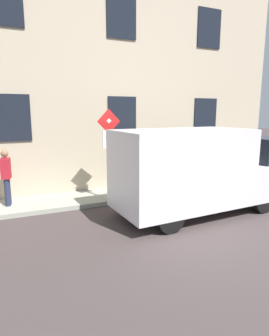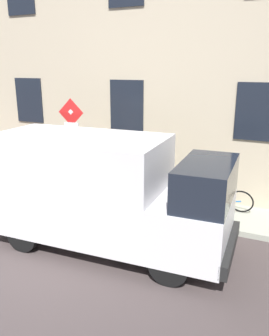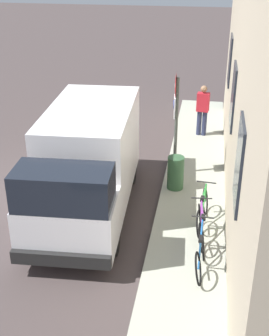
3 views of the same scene
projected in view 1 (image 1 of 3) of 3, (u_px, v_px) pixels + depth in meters
name	position (u px, v px, depth m)	size (l,w,h in m)	color
ground_plane	(186.00, 231.00, 7.38)	(80.00, 80.00, 0.00)	#423837
sidewalk_slab	(131.00, 193.00, 10.58)	(1.67, 15.73, 0.14)	#9EA190
building_facade	(118.00, 74.00, 10.83)	(0.75, 13.73, 8.72)	#C0AF93
sign_post_stacked	(109.00, 142.00, 9.24)	(0.17, 0.56, 2.82)	#474C47
delivery_van	(199.00, 169.00, 8.49)	(2.28, 5.43, 2.50)	silver
bicycle_blue	(197.00, 173.00, 11.99)	(0.46, 1.71, 0.89)	black
bicycle_purple	(181.00, 174.00, 11.68)	(0.46, 1.71, 0.89)	black
bicycle_green	(164.00, 176.00, 11.37)	(0.46, 1.72, 0.89)	black
pedestrian	(6.00, 176.00, 8.83)	(0.43, 0.31, 1.72)	#262B47
litter_bin	(133.00, 182.00, 9.99)	(0.44, 0.44, 0.90)	#2D5133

